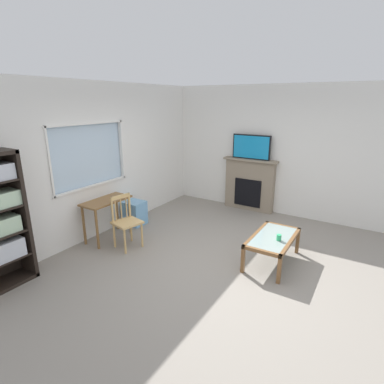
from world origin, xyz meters
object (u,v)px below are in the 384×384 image
object	(u,v)px
desk_under_window	(107,207)
wooden_chair	(126,221)
sippy_cup	(279,237)
plastic_drawer_unit	(135,213)
fireplace	(249,184)
tv	(251,147)
coffee_table	(273,240)

from	to	relation	value
desk_under_window	wooden_chair	world-z (taller)	wooden_chair
desk_under_window	sippy_cup	bearing A→B (deg)	-77.52
plastic_drawer_unit	sippy_cup	xyz separation A→B (m)	(-0.11, -2.95, 0.24)
plastic_drawer_unit	fireplace	distance (m)	2.65
wooden_chair	tv	world-z (taller)	tv
plastic_drawer_unit	fireplace	xyz separation A→B (m)	(2.06, -1.62, 0.35)
fireplace	sippy_cup	xyz separation A→B (m)	(-2.17, -1.33, -0.11)
sippy_cup	desk_under_window	bearing A→B (deg)	102.48
desk_under_window	plastic_drawer_unit	distance (m)	0.83
wooden_chair	sippy_cup	xyz separation A→B (m)	(0.71, -2.38, 0.02)
tv	wooden_chair	bearing A→B (deg)	159.70
wooden_chair	coffee_table	size ratio (longest dim) A/B	0.84
tv	coffee_table	bearing A→B (deg)	-149.50
fireplace	coffee_table	world-z (taller)	fireplace
plastic_drawer_unit	fireplace	size ratio (longest dim) A/B	0.39
plastic_drawer_unit	fireplace	world-z (taller)	fireplace
desk_under_window	plastic_drawer_unit	world-z (taller)	desk_under_window
fireplace	tv	bearing A→B (deg)	180.00
desk_under_window	coffee_table	distance (m)	2.89
desk_under_window	coffee_table	xyz separation A→B (m)	(0.73, -2.79, -0.23)
wooden_chair	fireplace	bearing A→B (deg)	-20.18
desk_under_window	fireplace	xyz separation A→B (m)	(2.81, -1.57, -0.01)
tv	coffee_table	size ratio (longest dim) A/B	0.79
desk_under_window	sippy_cup	size ratio (longest dim) A/B	9.82
coffee_table	desk_under_window	bearing A→B (deg)	104.69
wooden_chair	fireplace	world-z (taller)	fireplace
tv	sippy_cup	distance (m)	2.70
wooden_chair	plastic_drawer_unit	size ratio (longest dim) A/B	1.88
desk_under_window	fireplace	world-z (taller)	fireplace
tv	sippy_cup	world-z (taller)	tv
tv	fireplace	bearing A→B (deg)	-0.00
wooden_chair	plastic_drawer_unit	world-z (taller)	wooden_chair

